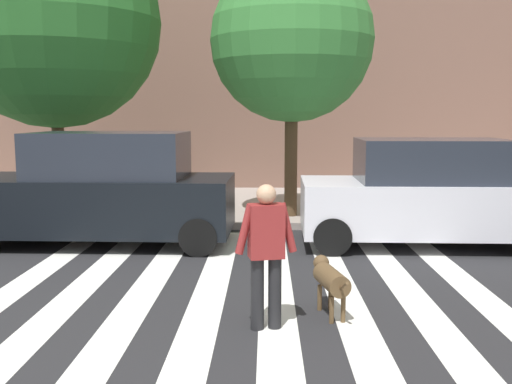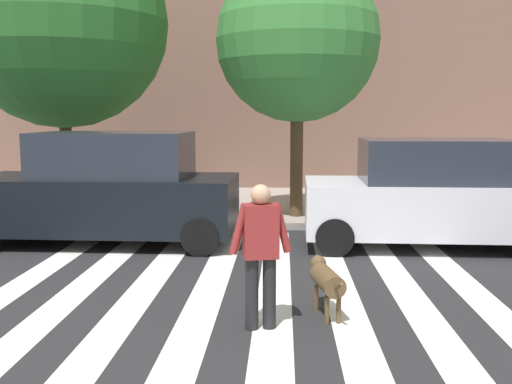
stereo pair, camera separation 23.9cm
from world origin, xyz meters
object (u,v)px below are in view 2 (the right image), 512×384
parked_car_behind_first (108,190)px  pedestrian_dog_walker (261,248)px  dog_on_leash (326,279)px  street_tree_nearest (61,21)px  street_tree_middle (298,40)px  parked_car_third_in_line (428,194)px  pedestrian_bystander (501,173)px

parked_car_behind_first → pedestrian_dog_walker: 5.30m
pedestrian_dog_walker → parked_car_behind_first: bearing=124.7°
parked_car_behind_first → dog_on_leash: (3.78, -3.88, -0.55)m
street_tree_nearest → dog_on_leash: size_ratio=6.32×
street_tree_middle → pedestrian_dog_walker: (-0.54, -6.66, -3.06)m
street_tree_nearest → pedestrian_dog_walker: size_ratio=4.13×
parked_car_behind_first → pedestrian_dog_walker: parked_car_behind_first is taller
parked_car_behind_first → pedestrian_dog_walker: (3.02, -4.36, -0.07)m
pedestrian_dog_walker → dog_on_leash: pedestrian_dog_walker is taller
parked_car_behind_first → street_tree_middle: size_ratio=0.87×
parked_car_third_in_line → pedestrian_dog_walker: 5.22m
parked_car_third_in_line → dog_on_leash: size_ratio=4.07×
parked_car_third_in_line → street_tree_middle: (-2.34, 2.30, 3.02)m
pedestrian_bystander → pedestrian_dog_walker: bearing=-125.8°
street_tree_nearest → pedestrian_dog_walker: (4.81, -7.16, -3.57)m
pedestrian_dog_walker → pedestrian_bystander: pedestrian_bystander is taller
parked_car_behind_first → dog_on_leash: size_ratio=4.56×
street_tree_middle → pedestrian_dog_walker: size_ratio=3.42×
parked_car_third_in_line → street_tree_middle: street_tree_middle is taller
street_tree_nearest → street_tree_middle: 5.40m
parked_car_third_in_line → street_tree_nearest: size_ratio=0.64×
street_tree_middle → pedestrian_dog_walker: 7.35m
parked_car_third_in_line → pedestrian_bystander: bearing=50.7°
parked_car_third_in_line → pedestrian_bystander: parked_car_third_in_line is taller
pedestrian_dog_walker → dog_on_leash: bearing=32.1°
parked_car_third_in_line → dog_on_leash: parked_car_third_in_line is taller
parked_car_behind_first → dog_on_leash: 5.45m
parked_car_third_in_line → parked_car_behind_first: bearing=-180.0°
pedestrian_dog_walker → street_tree_nearest: bearing=123.9°
dog_on_leash → parked_car_behind_first: bearing=134.3°
street_tree_nearest → parked_car_behind_first: bearing=-57.3°
parked_car_behind_first → street_tree_middle: bearing=32.9°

